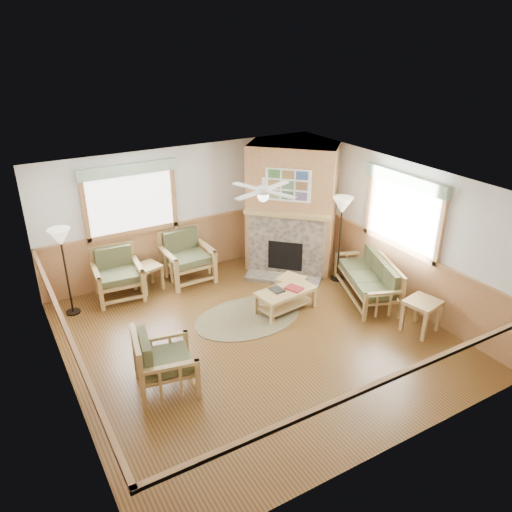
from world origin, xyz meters
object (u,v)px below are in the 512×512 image
armchair_left (165,361)px  armchair_back_right (187,257)px  sofa (367,278)px  floor_lamp_left (66,272)px  armchair_back_left (118,275)px  footstool (291,287)px  end_table_chairs (148,277)px  coffee_table (285,300)px  end_table_sofa (421,316)px  floor_lamp_right (340,239)px

armchair_left → armchair_back_right: bearing=-17.5°
sofa → floor_lamp_left: (-5.10, 2.25, 0.43)m
armchair_back_left → footstool: bearing=-24.9°
armchair_back_left → floor_lamp_left: size_ratio=0.58×
sofa → end_table_chairs: sofa is taller
armchair_back_left → floor_lamp_left: floor_lamp_left is taller
armchair_back_left → footstool: (2.91, -1.66, -0.28)m
sofa → end_table_chairs: size_ratio=3.37×
end_table_chairs → footstool: end_table_chairs is taller
coffee_table → end_table_sofa: (1.65, -1.74, 0.08)m
armchair_left → floor_lamp_right: (4.34, 1.48, 0.43)m
armchair_left → footstool: 3.38m
sofa → armchair_left: size_ratio=1.93×
sofa → coffee_table: sofa is taller
armchair_left → floor_lamp_right: bearing=-60.4°
armchair_back_left → footstool: 3.36m
sofa → footstool: bearing=-99.5°
armchair_back_right → footstool: size_ratio=2.22×
floor_lamp_left → floor_lamp_right: size_ratio=0.93×
armchair_left → footstool: size_ratio=2.02×
end_table_chairs → end_table_sofa: (3.58, -3.81, 0.03)m
floor_lamp_left → armchair_back_right: bearing=4.0°
armchair_back_left → armchair_back_right: size_ratio=0.94×
end_table_chairs → floor_lamp_left: bearing=-173.8°
end_table_chairs → floor_lamp_left: (-1.52, -0.17, 0.57)m
coffee_table → end_table_chairs: 2.83m
sofa → armchair_left: bearing=-60.8°
armchair_back_left → sofa: bearing=-25.2°
armchair_back_left → floor_lamp_left: (-0.93, -0.16, 0.36)m
armchair_back_right → end_table_sofa: armchair_back_right is taller
end_table_sofa → sofa: bearing=90.0°
sofa → floor_lamp_right: floor_lamp_right is taller
end_table_chairs → floor_lamp_right: bearing=-23.3°
footstool → floor_lamp_left: (-3.84, 1.50, 0.64)m
coffee_table → floor_lamp_right: size_ratio=0.61×
sofa → armchair_back_left: (-4.17, 2.41, 0.07)m
armchair_left → floor_lamp_left: size_ratio=0.56×
armchair_back_left → coffee_table: size_ratio=0.88×
end_table_chairs → floor_lamp_left: size_ratio=0.32×
coffee_table → floor_lamp_left: (-3.45, 1.91, 0.62)m
armchair_back_right → armchair_left: (-1.62, -3.03, -0.05)m
coffee_table → floor_lamp_right: floor_lamp_right is taller
sofa → armchair_back_right: armchair_back_right is taller
coffee_table → end_table_sofa: 2.40m
armchair_back_right → floor_lamp_left: size_ratio=0.61×
floor_lamp_left → floor_lamp_right: (5.10, -1.38, 0.06)m
sofa → floor_lamp_left: 5.59m
floor_lamp_left → sofa: bearing=-23.9°
end_table_sofa → floor_lamp_right: 2.35m
armchair_back_right → footstool: (1.46, -1.67, -0.31)m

